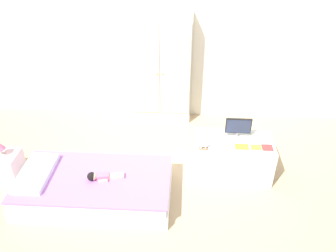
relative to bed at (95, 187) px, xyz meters
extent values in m
cube|color=tan|center=(0.72, 0.30, -0.15)|extent=(10.00, 10.00, 0.02)
cube|color=silver|center=(0.72, 1.88, 1.21)|extent=(6.40, 0.05, 2.70)
cube|color=white|center=(0.00, 0.00, -0.07)|extent=(1.67, 0.87, 0.15)
cube|color=silver|center=(0.00, 0.00, 0.07)|extent=(1.63, 0.83, 0.12)
cube|color=#B270C6|center=(0.00, 0.00, 0.14)|extent=(1.66, 0.86, 0.02)
cube|color=silver|center=(-0.63, 0.00, 0.17)|extent=(0.32, 0.63, 0.06)
cube|color=#D6668E|center=(0.11, -0.02, 0.17)|extent=(0.14, 0.10, 0.06)
cube|color=#DBB293|center=(0.25, 0.03, 0.16)|extent=(0.16, 0.07, 0.04)
cube|color=#DBB293|center=(0.26, 0.00, 0.16)|extent=(0.16, 0.07, 0.04)
cube|color=#DBB293|center=(0.10, 0.04, 0.16)|extent=(0.10, 0.05, 0.03)
cube|color=#DBB293|center=(0.12, -0.07, 0.16)|extent=(0.10, 0.05, 0.03)
sphere|color=#DBB293|center=(0.01, -0.04, 0.19)|extent=(0.09, 0.09, 0.09)
sphere|color=black|center=(0.00, -0.04, 0.19)|extent=(0.10, 0.10, 0.10)
cube|color=silver|center=(-1.10, 0.22, 0.05)|extent=(0.32, 0.32, 0.37)
cylinder|color=#B7B2AD|center=(-1.10, 0.22, 0.24)|extent=(0.09, 0.09, 0.01)
cylinder|color=#B7B2AD|center=(-1.10, 0.22, 0.28)|extent=(0.02, 0.02, 0.08)
cube|color=white|center=(0.61, 1.71, 0.67)|extent=(0.85, 0.24, 1.61)
cube|color=beige|center=(0.40, 1.58, 0.71)|extent=(0.40, 0.02, 1.32)
cube|color=beige|center=(0.82, 1.58, 0.71)|extent=(0.40, 0.02, 1.32)
sphere|color=gold|center=(0.57, 1.56, 0.67)|extent=(0.02, 0.02, 0.02)
sphere|color=gold|center=(0.65, 1.56, 0.67)|extent=(0.02, 0.02, 0.02)
cube|color=silver|center=(1.55, 0.49, 0.10)|extent=(0.90, 0.50, 0.48)
cylinder|color=#99999E|center=(1.58, 0.57, 0.35)|extent=(0.10, 0.10, 0.01)
cylinder|color=#99999E|center=(1.58, 0.57, 0.38)|extent=(0.02, 0.02, 0.05)
cube|color=black|center=(1.58, 0.57, 0.50)|extent=(0.29, 0.02, 0.19)
cube|color=#28334C|center=(1.58, 0.56, 0.50)|extent=(0.27, 0.01, 0.17)
cube|color=#8E6642|center=(1.18, 0.34, 0.35)|extent=(0.11, 0.01, 0.01)
cube|color=#8E6642|center=(1.18, 0.31, 0.35)|extent=(0.11, 0.01, 0.01)
cube|color=white|center=(1.18, 0.32, 0.40)|extent=(0.07, 0.03, 0.04)
cylinder|color=white|center=(1.21, 0.33, 0.37)|extent=(0.01, 0.01, 0.02)
cylinder|color=white|center=(1.21, 0.31, 0.37)|extent=(0.01, 0.01, 0.02)
cylinder|color=white|center=(1.16, 0.33, 0.37)|extent=(0.01, 0.01, 0.02)
cylinder|color=white|center=(1.16, 0.31, 0.37)|extent=(0.01, 0.01, 0.02)
cylinder|color=white|center=(1.21, 0.32, 0.43)|extent=(0.02, 0.02, 0.02)
sphere|color=white|center=(1.21, 0.32, 0.45)|extent=(0.04, 0.04, 0.04)
cube|color=orange|center=(1.61, 0.37, 0.35)|extent=(0.15, 0.10, 0.01)
cube|color=gold|center=(1.77, 0.37, 0.35)|extent=(0.11, 0.09, 0.01)
cube|color=#CC3838|center=(1.90, 0.37, 0.35)|extent=(0.12, 0.11, 0.01)
camera|label=1|loc=(0.97, -2.71, 2.63)|focal=36.27mm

